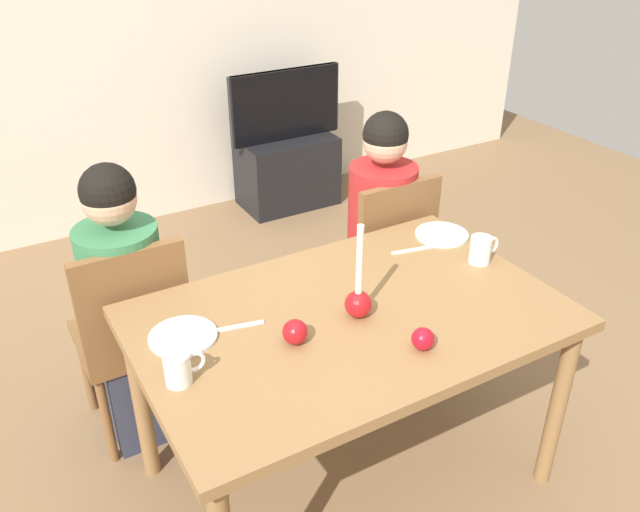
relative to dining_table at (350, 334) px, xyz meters
name	(u,v)px	position (x,y,z in m)	size (l,w,h in m)	color
ground_plane	(346,474)	(0.00, 0.00, -0.67)	(7.68, 7.68, 0.00)	brown
back_wall	(115,17)	(0.00, 2.60, 0.63)	(6.40, 0.10, 2.60)	beige
dining_table	(350,334)	(0.00, 0.00, 0.00)	(1.40, 0.90, 0.75)	olive
chair_left	(133,330)	(-0.58, 0.61, -0.15)	(0.40, 0.40, 0.90)	brown
chair_right	(384,255)	(0.57, 0.61, -0.15)	(0.40, 0.40, 0.90)	brown
person_left_child	(129,313)	(-0.58, 0.64, -0.10)	(0.30, 0.30, 1.17)	#33384C
person_right_child	(380,241)	(0.57, 0.64, -0.10)	(0.30, 0.30, 1.17)	#33384C
tv_stand	(287,171)	(0.95, 2.30, -0.43)	(0.64, 0.40, 0.48)	black
tv	(285,105)	(0.95, 2.30, 0.04)	(0.79, 0.05, 0.46)	black
candle_centerpiece	(358,298)	(0.01, -0.02, 0.15)	(0.09, 0.09, 0.33)	red
plate_left	(183,336)	(-0.52, 0.15, 0.09)	(0.21, 0.21, 0.01)	silver
plate_right	(442,235)	(0.61, 0.28, 0.09)	(0.21, 0.21, 0.01)	silver
mug_left	(179,368)	(-0.60, -0.05, 0.13)	(0.12, 0.08, 0.10)	white
mug_right	(481,249)	(0.60, 0.05, 0.14)	(0.13, 0.08, 0.10)	white
fork_left	(236,327)	(-0.36, 0.11, 0.09)	(0.18, 0.01, 0.01)	silver
fork_right	(413,250)	(0.44, 0.24, 0.09)	(0.18, 0.01, 0.01)	silver
apple_near_candle	(295,332)	(-0.23, -0.05, 0.12)	(0.08, 0.08, 0.08)	#AD131A
apple_by_left_plate	(423,339)	(0.09, -0.27, 0.12)	(0.07, 0.07, 0.07)	red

